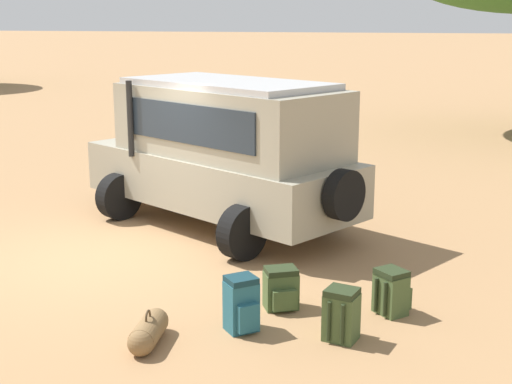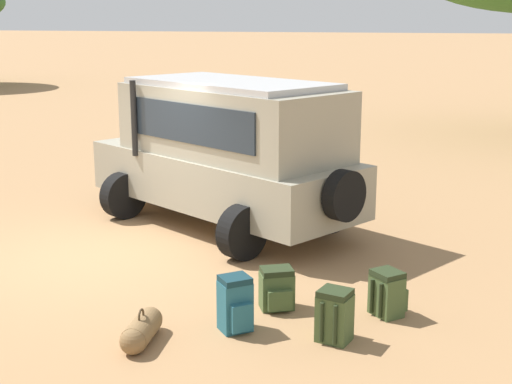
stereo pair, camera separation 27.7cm
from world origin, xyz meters
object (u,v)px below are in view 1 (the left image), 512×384
Objects in this scene: backpack_near_rear_wheel at (342,315)px; duffel_bag_low_black_case at (149,331)px; backpack_cluster_center at (242,305)px; safari_vehicle at (224,150)px; backpack_outermost at (392,292)px; backpack_beside_front_wheel at (281,289)px.

duffel_bag_low_black_case is (-1.98, -0.67, -0.14)m from backpack_near_rear_wheel.
backpack_near_rear_wheel is at bearing 3.90° from backpack_cluster_center.
safari_vehicle is 4.35m from backpack_outermost.
backpack_beside_front_wheel is 1.31m from backpack_outermost.
backpack_near_rear_wheel reaches higher than duffel_bag_low_black_case.
backpack_cluster_center is 1.82m from backpack_outermost.
backpack_beside_front_wheel is at bearing 141.74° from backpack_near_rear_wheel.
backpack_beside_front_wheel is 1.06m from backpack_near_rear_wheel.
backpack_near_rear_wheel is at bearing -38.26° from backpack_beside_front_wheel.
backpack_cluster_center is at bearing -69.41° from safari_vehicle.
backpack_near_rear_wheel is 2.09m from duffel_bag_low_black_case.
backpack_outermost is (3.02, -2.95, -1.03)m from safari_vehicle.
backpack_near_rear_wheel is (0.83, -0.66, 0.04)m from backpack_beside_front_wheel.
backpack_beside_front_wheel is at bearing -171.27° from backpack_outermost.
backpack_beside_front_wheel is 0.78m from backpack_cluster_center.
backpack_cluster_center reaches higher than backpack_outermost.
safari_vehicle is 4.65m from duffel_bag_low_black_case.
backpack_cluster_center is (1.46, -3.88, -0.99)m from safari_vehicle.
backpack_near_rear_wheel is at bearing 18.63° from duffel_bag_low_black_case.
backpack_beside_front_wheel is (1.73, -3.14, -1.05)m from safari_vehicle.
backpack_outermost is at bearing 8.73° from backpack_beside_front_wheel.
backpack_near_rear_wheel is 0.70× the size of duffel_bag_low_black_case.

